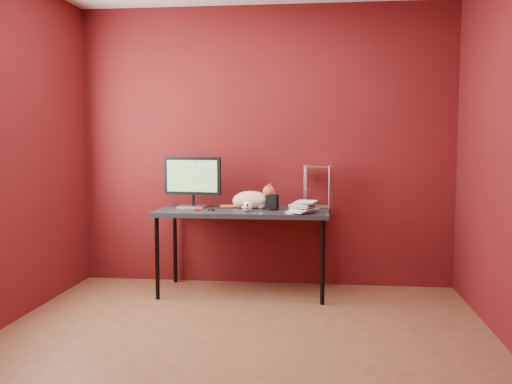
# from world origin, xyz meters

# --- Properties ---
(room) EXTENTS (3.52, 3.52, 2.61)m
(room) POSITION_xyz_m (0.00, 0.00, 1.45)
(room) COLOR brown
(room) RESTS_ON ground
(desk) EXTENTS (1.50, 0.70, 0.75)m
(desk) POSITION_xyz_m (-0.15, 1.37, 0.70)
(desk) COLOR black
(desk) RESTS_ON ground
(monitor) EXTENTS (0.53, 0.20, 0.46)m
(monitor) POSITION_xyz_m (-0.62, 1.44, 1.01)
(monitor) COLOR silver
(monitor) RESTS_ON desk
(cat) EXTENTS (0.50, 0.25, 0.23)m
(cat) POSITION_xyz_m (-0.08, 1.44, 0.83)
(cat) COLOR orange
(cat) RESTS_ON desk
(skull_mug) EXTENTS (0.09, 0.10, 0.09)m
(skull_mug) POSITION_xyz_m (-0.09, 1.20, 0.80)
(skull_mug) COLOR white
(skull_mug) RESTS_ON desk
(speaker) EXTENTS (0.12, 0.12, 0.13)m
(speaker) POSITION_xyz_m (0.11, 1.35, 0.81)
(speaker) COLOR black
(speaker) RESTS_ON desk
(book_stack) EXTENTS (0.27, 0.28, 1.13)m
(book_stack) POSITION_xyz_m (0.31, 1.21, 1.31)
(book_stack) COLOR beige
(book_stack) RESTS_ON desk
(wire_rack) EXTENTS (0.23, 0.19, 0.38)m
(wire_rack) POSITION_xyz_m (0.50, 1.60, 0.94)
(wire_rack) COLOR silver
(wire_rack) RESTS_ON desk
(pocket_knife) EXTENTS (0.07, 0.04, 0.01)m
(pocket_knife) POSITION_xyz_m (-0.52, 1.22, 0.76)
(pocket_knife) COLOR #A6110C
(pocket_knife) RESTS_ON desk
(black_gadget) EXTENTS (0.05, 0.04, 0.02)m
(black_gadget) POSITION_xyz_m (-0.41, 1.21, 0.76)
(black_gadget) COLOR black
(black_gadget) RESTS_ON desk
(washer) EXTENTS (0.04, 0.04, 0.00)m
(washer) POSITION_xyz_m (0.04, 1.08, 0.75)
(washer) COLOR silver
(washer) RESTS_ON desk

